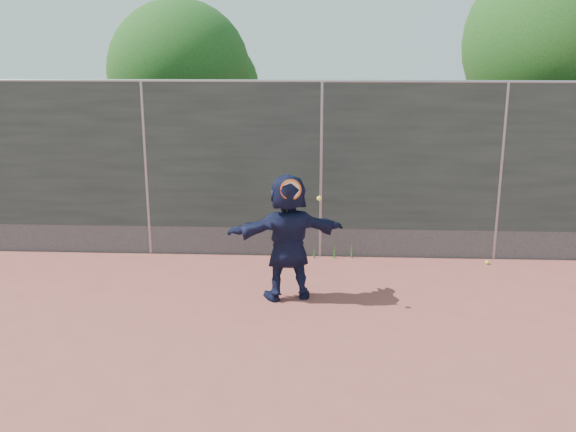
{
  "coord_description": "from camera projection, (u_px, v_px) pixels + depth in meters",
  "views": [
    {
      "loc": [
        -0.02,
        -7.19,
        3.58
      ],
      "look_at": [
        -0.46,
        1.57,
        1.23
      ],
      "focal_mm": 40.0,
      "sensor_mm": 36.0,
      "label": 1
    }
  ],
  "objects": [
    {
      "name": "weed_clump",
      "position": [
        337.0,
        251.0,
        11.08
      ],
      "size": [
        0.68,
        0.07,
        0.3
      ],
      "color": "#387226",
      "rests_on": "ground"
    },
    {
      "name": "player",
      "position": [
        288.0,
        237.0,
        9.15
      ],
      "size": [
        1.79,
        0.97,
        1.85
      ],
      "primitive_type": "imported",
      "rotation": [
        0.0,
        0.0,
        3.4
      ],
      "color": "#131836",
      "rests_on": "ground"
    },
    {
      "name": "tree_left",
      "position": [
        187.0,
        76.0,
        13.56
      ],
      "size": [
        3.15,
        3.0,
        4.53
      ],
      "color": "#382314",
      "rests_on": "ground"
    },
    {
      "name": "fence",
      "position": [
        321.0,
        167.0,
        10.83
      ],
      "size": [
        20.0,
        0.06,
        3.03
      ],
      "color": "#38423D",
      "rests_on": "ground"
    },
    {
      "name": "swing_action",
      "position": [
        294.0,
        192.0,
        8.77
      ],
      "size": [
        0.57,
        0.21,
        0.51
      ],
      "color": "#DC5514",
      "rests_on": "ground"
    },
    {
      "name": "ball_ground",
      "position": [
        487.0,
        262.0,
        10.79
      ],
      "size": [
        0.07,
        0.07,
        0.07
      ],
      "primitive_type": "sphere",
      "color": "#F9F737",
      "rests_on": "ground"
    },
    {
      "name": "tree_right",
      "position": [
        567.0,
        49.0,
        12.28
      ],
      "size": [
        3.78,
        3.6,
        5.39
      ],
      "color": "#382314",
      "rests_on": "ground"
    },
    {
      "name": "ground",
      "position": [
        319.0,
        346.0,
        7.86
      ],
      "size": [
        80.0,
        80.0,
        0.0
      ],
      "primitive_type": "plane",
      "color": "#9E4C42",
      "rests_on": "ground"
    }
  ]
}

